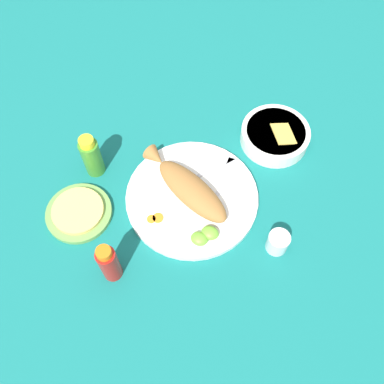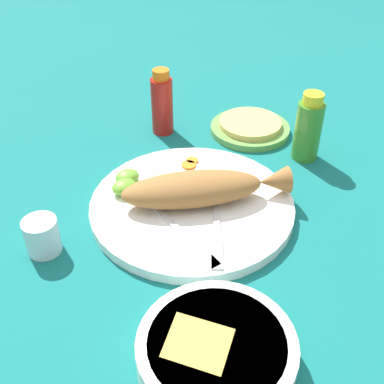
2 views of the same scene
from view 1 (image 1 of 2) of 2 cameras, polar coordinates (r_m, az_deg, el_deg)
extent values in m
plane|color=#146B66|center=(1.13, 0.00, -0.95)|extent=(4.00, 4.00, 0.00)
cylinder|color=white|center=(1.12, 0.00, -0.73)|extent=(0.35, 0.35, 0.02)
ellipsoid|color=#996633|center=(1.09, 0.00, 0.16)|extent=(0.25, 0.18, 0.05)
cone|color=#996633|center=(1.15, -4.85, 4.64)|extent=(0.07, 0.07, 0.05)
cube|color=silver|center=(1.13, 0.23, 1.81)|extent=(0.08, 0.10, 0.00)
cube|color=silver|center=(1.16, 4.10, 3.87)|extent=(0.06, 0.07, 0.00)
cube|color=silver|center=(1.11, 3.26, -0.62)|extent=(0.01, 0.11, 0.00)
cube|color=silver|center=(1.16, 4.79, 3.13)|extent=(0.02, 0.07, 0.00)
cylinder|color=orange|center=(1.08, -4.57, -3.46)|extent=(0.03, 0.03, 0.00)
cylinder|color=orange|center=(1.08, -5.45, -3.62)|extent=(0.02, 0.02, 0.00)
ellipsoid|color=#6BB233|center=(1.05, 0.98, -6.24)|extent=(0.04, 0.04, 0.02)
ellipsoid|color=#6BB233|center=(1.05, 2.41, -5.47)|extent=(0.04, 0.04, 0.02)
cylinder|color=#B21914|center=(1.01, -10.97, -9.41)|extent=(0.05, 0.05, 0.12)
cylinder|color=orange|center=(0.94, -11.68, -7.95)|extent=(0.03, 0.03, 0.02)
cylinder|color=#3D8428|center=(1.16, -13.18, 4.49)|extent=(0.05, 0.05, 0.12)
cylinder|color=yellow|center=(1.10, -13.89, 6.46)|extent=(0.04, 0.04, 0.02)
cylinder|color=silver|center=(1.06, 11.37, -6.58)|extent=(0.05, 0.05, 0.06)
cylinder|color=white|center=(1.08, 11.22, -6.91)|extent=(0.04, 0.04, 0.03)
cylinder|color=white|center=(1.23, 10.98, 7.39)|extent=(0.19, 0.19, 0.05)
cylinder|color=olive|center=(1.22, 11.09, 7.81)|extent=(0.16, 0.16, 0.02)
cube|color=gold|center=(1.21, 12.69, 7.60)|extent=(0.11, 0.11, 0.02)
cylinder|color=#6B9E4C|center=(1.14, -14.83, -2.72)|extent=(0.17, 0.17, 0.01)
cylinder|color=#E0C666|center=(1.13, -14.98, -2.42)|extent=(0.13, 0.13, 0.01)
camera|label=2|loc=(1.14, 32.15, 28.65)|focal=45.00mm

